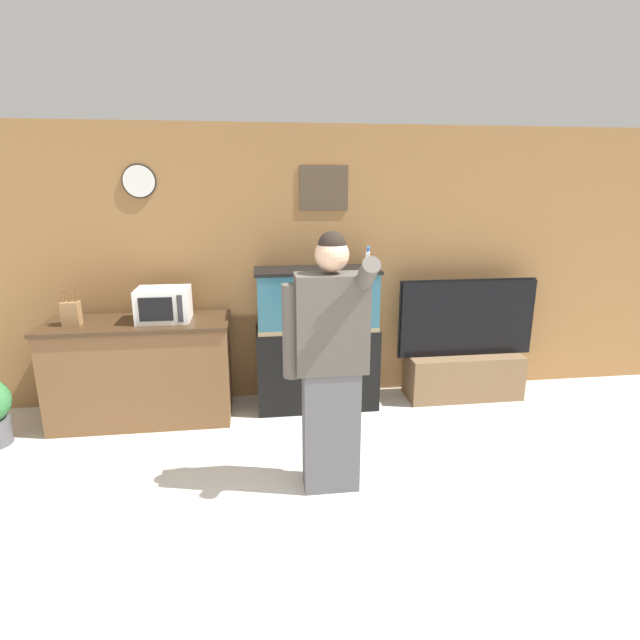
{
  "coord_description": "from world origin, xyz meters",
  "views": [
    {
      "loc": [
        -0.24,
        -1.82,
        2.08
      ],
      "look_at": [
        0.25,
        1.89,
        1.05
      ],
      "focal_mm": 28.0,
      "sensor_mm": 36.0,
      "label": 1
    }
  ],
  "objects_px": {
    "microwave": "(164,304)",
    "knife_block": "(71,313)",
    "tv_on_stand": "(464,363)",
    "aquarium_on_stand": "(317,339)",
    "counter_island": "(142,371)",
    "person_standing": "(330,362)"
  },
  "relations": [
    {
      "from": "counter_island",
      "to": "person_standing",
      "type": "xyz_separation_m",
      "value": [
        1.51,
        -1.27,
        0.47
      ]
    },
    {
      "from": "microwave",
      "to": "knife_block",
      "type": "relative_size",
      "value": 1.44
    },
    {
      "from": "counter_island",
      "to": "person_standing",
      "type": "distance_m",
      "value": 2.02
    },
    {
      "from": "counter_island",
      "to": "tv_on_stand",
      "type": "height_order",
      "value": "tv_on_stand"
    },
    {
      "from": "counter_island",
      "to": "knife_block",
      "type": "distance_m",
      "value": 0.76
    },
    {
      "from": "tv_on_stand",
      "to": "person_standing",
      "type": "relative_size",
      "value": 0.76
    },
    {
      "from": "tv_on_stand",
      "to": "counter_island",
      "type": "bearing_deg",
      "value": -178.27
    },
    {
      "from": "aquarium_on_stand",
      "to": "person_standing",
      "type": "xyz_separation_m",
      "value": [
        -0.08,
        -1.35,
        0.27
      ]
    },
    {
      "from": "counter_island",
      "to": "knife_block",
      "type": "bearing_deg",
      "value": -173.82
    },
    {
      "from": "counter_island",
      "to": "microwave",
      "type": "relative_size",
      "value": 3.55
    },
    {
      "from": "microwave",
      "to": "knife_block",
      "type": "bearing_deg",
      "value": -176.11
    },
    {
      "from": "counter_island",
      "to": "tv_on_stand",
      "type": "distance_m",
      "value": 3.07
    },
    {
      "from": "knife_block",
      "to": "person_standing",
      "type": "height_order",
      "value": "person_standing"
    },
    {
      "from": "person_standing",
      "to": "tv_on_stand",
      "type": "bearing_deg",
      "value": 41.13
    },
    {
      "from": "counter_island",
      "to": "tv_on_stand",
      "type": "relative_size",
      "value": 1.16
    },
    {
      "from": "aquarium_on_stand",
      "to": "person_standing",
      "type": "relative_size",
      "value": 0.74
    },
    {
      "from": "counter_island",
      "to": "person_standing",
      "type": "bearing_deg",
      "value": -40.06
    },
    {
      "from": "microwave",
      "to": "aquarium_on_stand",
      "type": "distance_m",
      "value": 1.41
    },
    {
      "from": "person_standing",
      "to": "knife_block",
      "type": "bearing_deg",
      "value": 149.0
    },
    {
      "from": "tv_on_stand",
      "to": "aquarium_on_stand",
      "type": "bearing_deg",
      "value": -179.51
    },
    {
      "from": "counter_island",
      "to": "aquarium_on_stand",
      "type": "xyz_separation_m",
      "value": [
        1.59,
        0.08,
        0.2
      ]
    },
    {
      "from": "microwave",
      "to": "tv_on_stand",
      "type": "bearing_deg",
      "value": 1.96
    }
  ]
}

